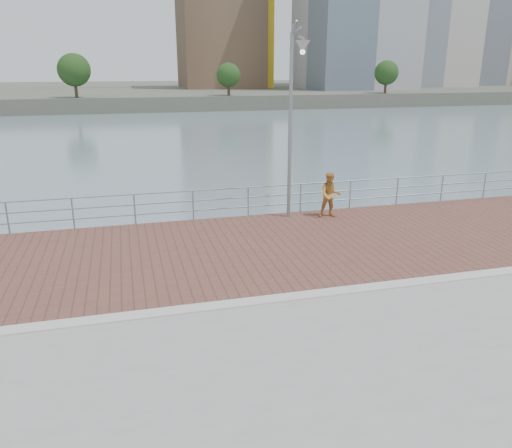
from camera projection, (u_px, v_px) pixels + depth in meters
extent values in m
plane|color=slate|center=(276.00, 372.00, 12.56)|extent=(400.00, 400.00, 0.00)
cube|color=brown|center=(243.00, 249.00, 15.27)|extent=(40.00, 6.80, 0.02)
cube|color=#B7B5AD|center=(277.00, 299.00, 11.94)|extent=(40.00, 0.40, 0.06)
cube|color=#4C5142|center=(133.00, 92.00, 125.05)|extent=(320.00, 95.00, 2.50)
cylinder|color=#8C9EA8|center=(8.00, 218.00, 16.48)|extent=(0.06, 0.06, 1.10)
cylinder|color=#8C9EA8|center=(73.00, 214.00, 16.98)|extent=(0.06, 0.06, 1.10)
cylinder|color=#8C9EA8|center=(135.00, 210.00, 17.48)|extent=(0.06, 0.06, 1.10)
cylinder|color=#8C9EA8|center=(193.00, 206.00, 17.99)|extent=(0.06, 0.06, 1.10)
cylinder|color=#8C9EA8|center=(248.00, 202.00, 18.49)|extent=(0.06, 0.06, 1.10)
cylinder|color=#8C9EA8|center=(300.00, 198.00, 18.99)|extent=(0.06, 0.06, 1.10)
cylinder|color=#8C9EA8|center=(350.00, 195.00, 19.49)|extent=(0.06, 0.06, 1.10)
cylinder|color=#8C9EA8|center=(397.00, 192.00, 19.99)|extent=(0.06, 0.06, 1.10)
cylinder|color=#8C9EA8|center=(442.00, 188.00, 20.49)|extent=(0.06, 0.06, 1.10)
cylinder|color=#8C9EA8|center=(484.00, 186.00, 21.00)|extent=(0.06, 0.06, 1.10)
cylinder|color=#8C9EA8|center=(221.00, 189.00, 18.07)|extent=(39.00, 0.05, 0.05)
cylinder|color=#8C9EA8|center=(221.00, 199.00, 18.18)|extent=(39.00, 0.05, 0.05)
cylinder|color=#8C9EA8|center=(221.00, 209.00, 18.29)|extent=(39.00, 0.05, 0.05)
cylinder|color=gray|center=(290.00, 130.00, 17.57)|extent=(0.13, 0.13, 6.43)
cylinder|color=gray|center=(297.00, 31.00, 16.10)|extent=(0.08, 1.07, 0.08)
cone|color=#B2B2AD|center=(303.00, 38.00, 15.67)|extent=(0.47, 0.47, 0.37)
imported|color=#C38539|center=(330.00, 195.00, 18.23)|extent=(0.92, 0.78, 1.66)
cube|color=brown|center=(219.00, 25.00, 113.88)|extent=(18.00, 18.00, 27.55)
cylinder|color=#473323|center=(76.00, 85.00, 79.70)|extent=(0.50, 0.50, 4.00)
sphere|color=#193814|center=(74.00, 70.00, 79.01)|extent=(5.15, 5.15, 5.15)
cylinder|color=#473323|center=(229.00, 86.00, 85.93)|extent=(0.50, 0.50, 3.18)
sphere|color=#193814|center=(228.00, 75.00, 85.38)|extent=(4.09, 4.09, 4.09)
cylinder|color=#473323|center=(386.00, 84.00, 93.22)|extent=(0.50, 0.50, 3.45)
sphere|color=#193814|center=(386.00, 73.00, 92.63)|extent=(4.43, 4.43, 4.43)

